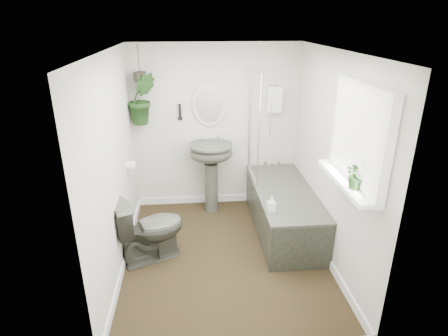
{
  "coord_description": "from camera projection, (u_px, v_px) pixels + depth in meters",
  "views": [
    {
      "loc": [
        -0.35,
        -3.65,
        2.6
      ],
      "look_at": [
        0.0,
        0.15,
        1.05
      ],
      "focal_mm": 30.0,
      "sensor_mm": 36.0,
      "label": 1
    }
  ],
  "objects": [
    {
      "name": "toilet",
      "position": [
        150.0,
        228.0,
        4.2
      ],
      "size": [
        0.88,
        0.71,
        0.78
      ],
      "primitive_type": "imported",
      "rotation": [
        0.0,
        0.0,
        1.98
      ],
      "color": "#3E4037",
      "rests_on": "floor"
    },
    {
      "name": "sill_plant",
      "position": [
        358.0,
        174.0,
        3.13
      ],
      "size": [
        0.24,
        0.21,
        0.24
      ],
      "primitive_type": "imported",
      "rotation": [
        0.0,
        0.0,
        0.11
      ],
      "color": "black",
      "rests_on": "window_sill"
    },
    {
      "name": "wall_right",
      "position": [
        332.0,
        161.0,
        4.04
      ],
      "size": [
        0.02,
        2.8,
        2.3
      ],
      "primitive_type": "cube",
      "color": "silver",
      "rests_on": "ground"
    },
    {
      "name": "floor",
      "position": [
        225.0,
        257.0,
        4.38
      ],
      "size": [
        2.3,
        2.8,
        0.02
      ],
      "primitive_type": "cube",
      "color": "#2D2214",
      "rests_on": "ground"
    },
    {
      "name": "soap_bottle",
      "position": [
        271.0,
        204.0,
        4.14
      ],
      "size": [
        0.09,
        0.1,
        0.18
      ],
      "primitive_type": "imported",
      "rotation": [
        0.0,
        0.0,
        0.17
      ],
      "color": "black",
      "rests_on": "bathtub"
    },
    {
      "name": "bath_screen",
      "position": [
        254.0,
        126.0,
        4.85
      ],
      "size": [
        0.04,
        0.72,
        1.4
      ],
      "primitive_type": null,
      "color": "silver",
      "rests_on": "bathtub"
    },
    {
      "name": "wall_front",
      "position": [
        244.0,
        238.0,
        2.64
      ],
      "size": [
        2.3,
        0.02,
        2.3
      ],
      "primitive_type": "cube",
      "color": "silver",
      "rests_on": "ground"
    },
    {
      "name": "oval_mirror",
      "position": [
        209.0,
        104.0,
        5.07
      ],
      "size": [
        0.46,
        0.03,
        0.62
      ],
      "primitive_type": "ellipsoid",
      "color": "beige",
      "rests_on": "wall_back"
    },
    {
      "name": "wall_sconce",
      "position": [
        180.0,
        112.0,
        5.06
      ],
      "size": [
        0.04,
        0.04,
        0.22
      ],
      "primitive_type": "cylinder",
      "color": "black",
      "rests_on": "wall_back"
    },
    {
      "name": "window_blinds",
      "position": [
        355.0,
        136.0,
        3.2
      ],
      "size": [
        0.01,
        0.86,
        0.76
      ],
      "primitive_type": "cube",
      "color": "white",
      "rests_on": "wall_right"
    },
    {
      "name": "hanging_pot",
      "position": [
        140.0,
        77.0,
        4.74
      ],
      "size": [
        0.16,
        0.16,
        0.12
      ],
      "primitive_type": "cylinder",
      "color": "#312B23",
      "rests_on": "ceiling"
    },
    {
      "name": "toilet_roll_holder",
      "position": [
        131.0,
        166.0,
        4.59
      ],
      "size": [
        0.11,
        0.11,
        0.11
      ],
      "primitive_type": "cylinder",
      "rotation": [
        0.0,
        1.57,
        0.0
      ],
      "color": "white",
      "rests_on": "wall_left"
    },
    {
      "name": "window_recess",
      "position": [
        360.0,
        136.0,
        3.2
      ],
      "size": [
        0.08,
        1.0,
        0.9
      ],
      "primitive_type": "cube",
      "color": "white",
      "rests_on": "wall_right"
    },
    {
      "name": "bathtub",
      "position": [
        284.0,
        210.0,
        4.8
      ],
      "size": [
        0.72,
        1.72,
        0.58
      ],
      "primitive_type": null,
      "color": "#3E4037",
      "rests_on": "floor"
    },
    {
      "name": "wall_back",
      "position": [
        216.0,
        128.0,
        5.24
      ],
      "size": [
        2.3,
        0.02,
        2.3
      ],
      "primitive_type": "cube",
      "color": "silver",
      "rests_on": "ground"
    },
    {
      "name": "skirting",
      "position": [
        225.0,
        252.0,
        4.36
      ],
      "size": [
        2.3,
        2.8,
        0.1
      ],
      "primitive_type": "cube",
      "color": "white",
      "rests_on": "floor"
    },
    {
      "name": "hanging_plant",
      "position": [
        142.0,
        99.0,
        4.84
      ],
      "size": [
        0.43,
        0.38,
        0.68
      ],
      "primitive_type": "imported",
      "rotation": [
        0.0,
        0.0,
        0.23
      ],
      "color": "black",
      "rests_on": "ceiling"
    },
    {
      "name": "ceiling",
      "position": [
        225.0,
        50.0,
        3.51
      ],
      "size": [
        2.3,
        2.8,
        0.02
      ],
      "primitive_type": "cube",
      "color": "white",
      "rests_on": "ground"
    },
    {
      "name": "wall_left",
      "position": [
        113.0,
        168.0,
        3.85
      ],
      "size": [
        0.02,
        2.8,
        2.3
      ],
      "primitive_type": "cube",
      "color": "silver",
      "rests_on": "ground"
    },
    {
      "name": "shower_box",
      "position": [
        274.0,
        99.0,
        5.1
      ],
      "size": [
        0.2,
        0.1,
        0.35
      ],
      "primitive_type": "cube",
      "color": "white",
      "rests_on": "wall_back"
    },
    {
      "name": "window_sill",
      "position": [
        346.0,
        181.0,
        3.35
      ],
      "size": [
        0.18,
        1.0,
        0.04
      ],
      "primitive_type": "cube",
      "color": "white",
      "rests_on": "wall_right"
    },
    {
      "name": "pedestal_sink",
      "position": [
        211.0,
        178.0,
        5.23
      ],
      "size": [
        0.6,
        0.51,
        1.01
      ],
      "primitive_type": null,
      "rotation": [
        0.0,
        0.0,
        0.01
      ],
      "color": "#3E4037",
      "rests_on": "floor"
    }
  ]
}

